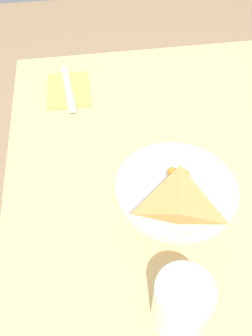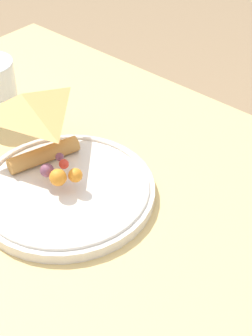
# 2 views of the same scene
# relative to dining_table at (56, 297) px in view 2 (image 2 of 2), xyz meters

# --- Properties ---
(dining_table) EXTENTS (1.06, 0.87, 0.75)m
(dining_table) POSITION_rel_dining_table_xyz_m (0.00, 0.00, 0.00)
(dining_table) COLOR #DBB770
(dining_table) RESTS_ON ground_plane
(plate_pizza) EXTENTS (0.25, 0.25, 0.06)m
(plate_pizza) POSITION_rel_dining_table_xyz_m (-0.05, 0.08, 0.12)
(plate_pizza) COLOR silver
(plate_pizza) RESTS_ON dining_table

